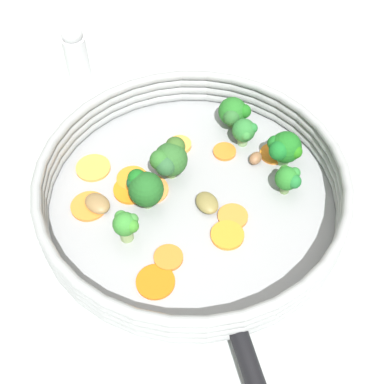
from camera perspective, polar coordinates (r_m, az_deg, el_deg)
The scene contains 28 objects.
ground_plane at distance 0.66m, azimuth -0.00°, elevation -1.38°, with size 4.00×4.00×0.00m, color #B6BFBC.
skillet at distance 0.66m, azimuth -0.00°, elevation -1.09°, with size 0.36×0.36×0.01m, color #939699.
skillet_rim_wall at distance 0.64m, azimuth -0.00°, elevation 0.55°, with size 0.37×0.37×0.05m.
skillet_rivet_left at distance 0.57m, azimuth 0.89°, elevation -14.79°, with size 0.01×0.01×0.01m, color #8F9599.
skillet_rivet_right at distance 0.58m, azimuth 8.10°, elevation -12.92°, with size 0.01×0.01×0.01m, color #979A9A.
carrot_slice_0 at distance 0.61m, azimuth -2.53°, elevation -7.01°, with size 0.03×0.03×0.00m, color orange.
carrot_slice_1 at distance 0.71m, azimuth 8.66°, elevation 4.05°, with size 0.04×0.04×0.00m, color orange.
carrot_slice_2 at distance 0.66m, azimuth -10.96°, elevation -1.49°, with size 0.04×0.04×0.00m, color orange.
carrot_slice_3 at distance 0.66m, azimuth -4.46°, elevation 0.27°, with size 0.05×0.05×0.00m, color #F48D40.
carrot_slice_4 at distance 0.70m, azimuth 3.48°, elevation 4.33°, with size 0.03×0.03×0.00m, color orange.
carrot_slice_5 at distance 0.64m, azimuth 4.39°, elevation -2.59°, with size 0.04×0.04×0.00m, color orange.
carrot_slice_6 at distance 0.70m, azimuth -10.50°, elevation 2.56°, with size 0.04×0.04×0.00m, color #F69B3D.
carrot_slice_7 at distance 0.67m, azimuth -6.56°, elevation 0.24°, with size 0.04×0.04×0.00m, color orange.
carrot_slice_8 at distance 0.62m, azimuth 3.79°, elevation -4.61°, with size 0.04×0.04×0.00m, color orange.
carrot_slice_9 at distance 0.71m, azimuth -1.33°, elevation 5.05°, with size 0.03×0.03×0.01m, color #F69D3E.
carrot_slice_10 at distance 0.68m, azimuth -6.38°, elevation 1.40°, with size 0.04×0.04×0.00m, color orange.
carrot_slice_11 at distance 0.59m, azimuth -3.91°, elevation -9.53°, with size 0.04×0.04×0.00m, color orange.
broccoli_floret_0 at distance 0.61m, azimuth -7.07°, elevation -3.46°, with size 0.03×0.03×0.04m.
broccoli_floret_1 at distance 0.70m, azimuth 5.61°, elevation 6.48°, with size 0.03×0.03×0.04m.
broccoli_floret_2 at distance 0.65m, azimuth 10.22°, elevation 1.43°, with size 0.03×0.03×0.04m.
broccoli_floret_3 at distance 0.66m, azimuth -2.45°, elevation 3.54°, with size 0.06×0.04×0.05m.
broccoli_floret_4 at distance 0.72m, azimuth 4.41°, elevation 8.43°, with size 0.04×0.04×0.04m.
broccoli_floret_5 at distance 0.68m, azimuth 9.81°, elevation 4.63°, with size 0.05×0.05×0.05m.
broccoli_floret_6 at distance 0.63m, azimuth -5.14°, elevation 0.47°, with size 0.04×0.05×0.05m.
mushroom_piece_0 at distance 0.64m, azimuth 1.61°, elevation -1.17°, with size 0.03×0.03×0.01m, color olive.
mushroom_piece_1 at distance 0.69m, azimuth 6.80°, elevation 3.60°, with size 0.02×0.02×0.01m, color brown.
mushroom_piece_2 at distance 0.65m, azimuth -10.06°, elevation -1.21°, with size 0.03×0.03×0.01m, color olive.
salt_shaker at distance 0.83m, azimuth -12.36°, elevation 14.59°, with size 0.03×0.03×0.09m.
Camera 1 is at (-0.34, -0.19, 0.54)m, focal length 50.00 mm.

